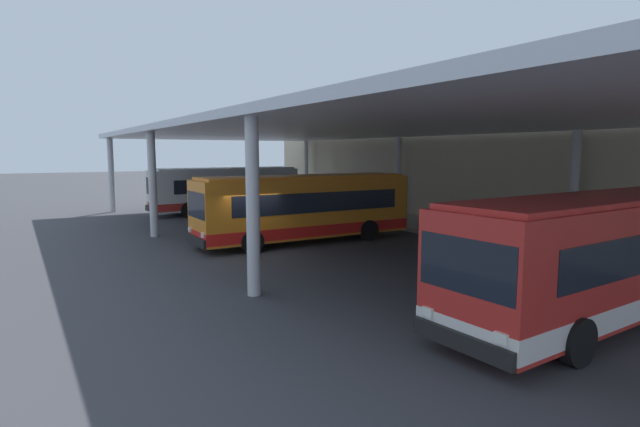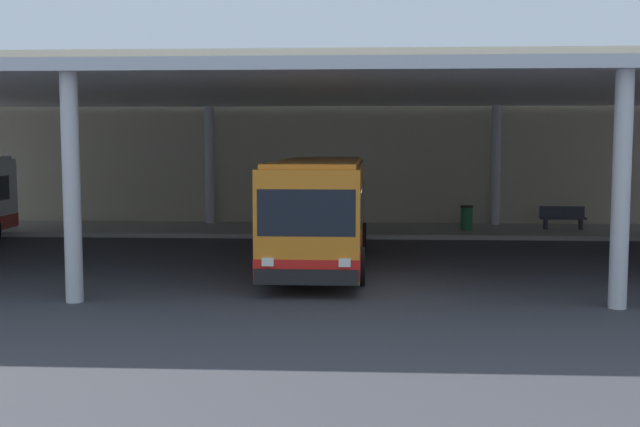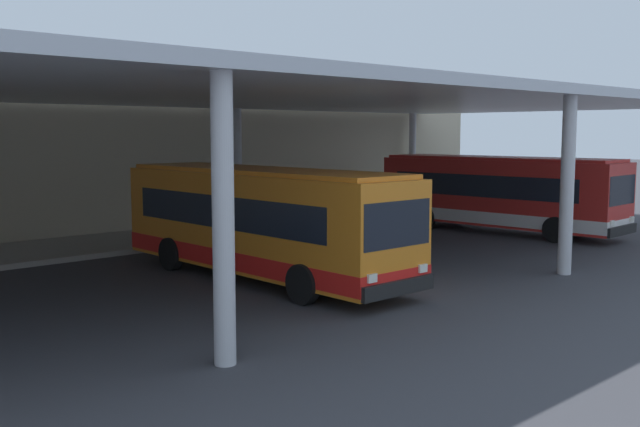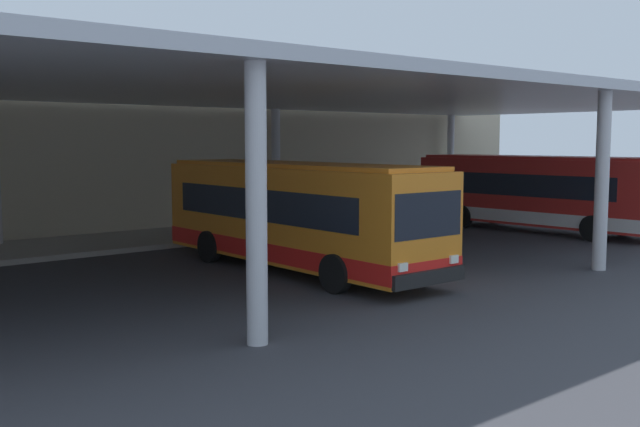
{
  "view_description": "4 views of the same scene",
  "coord_description": "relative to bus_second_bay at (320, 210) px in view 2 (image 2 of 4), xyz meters",
  "views": [
    {
      "loc": [
        19.56,
        -8.4,
        4.23
      ],
      "look_at": [
        1.14,
        2.88,
        1.59
      ],
      "focal_mm": 28.01,
      "sensor_mm": 36.0,
      "label": 1
    },
    {
      "loc": [
        0.47,
        -19.75,
        3.67
      ],
      "look_at": [
        -0.8,
        3.55,
        1.53
      ],
      "focal_mm": 43.28,
      "sensor_mm": 36.0,
      "label": 2
    },
    {
      "loc": [
        -13.74,
        -13.03,
        4.19
      ],
      "look_at": [
        0.71,
        2.29,
        1.84
      ],
      "focal_mm": 40.96,
      "sensor_mm": 36.0,
      "label": 3
    },
    {
      "loc": [
        -13.91,
        -13.54,
        3.81
      ],
      "look_at": [
        1.92,
        5.29,
        1.35
      ],
      "focal_mm": 41.03,
      "sensor_mm": 36.0,
      "label": 4
    }
  ],
  "objects": [
    {
      "name": "station_building_facade",
      "position": [
        0.77,
        11.79,
        2.24
      ],
      "size": [
        48.0,
        1.6,
        7.79
      ],
      "primitive_type": "cube",
      "color": "#C1B293",
      "rests_on": "ground"
    },
    {
      "name": "trash_bin",
      "position": [
        5.46,
        8.22,
        -0.98
      ],
      "size": [
        0.52,
        0.52,
        0.98
      ],
      "color": "#236638",
      "rests_on": "platform_kerb"
    },
    {
      "name": "canopy_shelter",
      "position": [
        0.77,
        2.29,
        3.66
      ],
      "size": [
        40.0,
        17.0,
        5.55
      ],
      "color": "silver",
      "rests_on": "ground"
    },
    {
      "name": "ground_plane",
      "position": [
        0.77,
        -3.21,
        -1.66
      ],
      "size": [
        200.0,
        200.0,
        0.0
      ],
      "primitive_type": "plane",
      "color": "#3D3D42"
    },
    {
      "name": "bus_second_bay",
      "position": [
        0.0,
        0.0,
        0.0
      ],
      "size": [
        2.8,
        10.55,
        3.17
      ],
      "color": "orange",
      "rests_on": "ground"
    },
    {
      "name": "platform_kerb",
      "position": [
        0.77,
        8.54,
        -1.57
      ],
      "size": [
        42.0,
        4.5,
        0.18
      ],
      "primitive_type": "cube",
      "color": "#A39E93",
      "rests_on": "ground"
    },
    {
      "name": "bench_waiting",
      "position": [
        9.38,
        8.61,
        -0.99
      ],
      "size": [
        1.8,
        0.45,
        0.92
      ],
      "color": "#383D47",
      "rests_on": "platform_kerb"
    }
  ]
}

